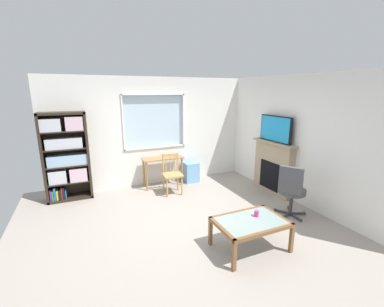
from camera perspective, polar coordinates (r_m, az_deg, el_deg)
ground at (r=4.75m, az=-1.14°, el=-14.99°), size 5.85×5.41×0.02m
wall_back_with_window at (r=6.34m, az=-9.13°, el=4.47°), size 4.85×0.15×2.61m
wall_right at (r=5.70m, az=22.45°, el=2.93°), size 0.12×4.61×2.61m
bookshelf at (r=5.95m, az=-26.43°, el=-0.26°), size 0.90×0.38×1.87m
desk_under_window at (r=6.20m, az=-6.58°, el=-2.07°), size 0.98×0.39×0.73m
wooden_chair at (r=5.78m, az=-4.52°, el=-4.53°), size 0.45×0.43×0.90m
plastic_drawer_unit at (r=6.59m, az=-0.37°, el=-4.08°), size 0.35×0.40×0.51m
fireplace at (r=6.07m, az=17.70°, el=-2.95°), size 0.26×1.19×1.19m
tv at (r=5.88m, az=18.19°, el=5.27°), size 0.06×0.92×0.57m
office_chair at (r=5.00m, az=21.41°, el=-7.38°), size 0.61×0.57×1.00m
coffee_table at (r=3.94m, az=13.00°, el=-15.17°), size 1.02×0.70×0.45m
sippy_cup at (r=4.03m, az=14.26°, el=-12.88°), size 0.07×0.07×0.09m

